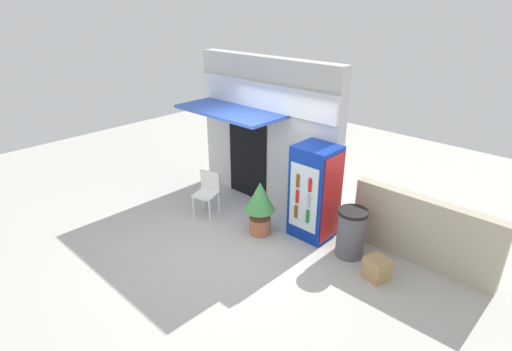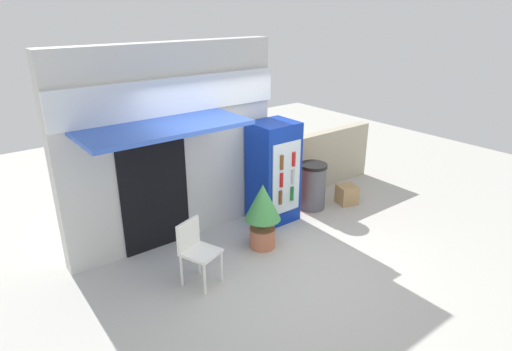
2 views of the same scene
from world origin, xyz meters
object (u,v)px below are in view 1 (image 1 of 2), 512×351
drink_cooler (315,192)px  potted_plant_near_shop (260,203)px  trash_bin (351,233)px  cardboard_box (377,269)px  plastic_chair (208,190)px

drink_cooler → potted_plant_near_shop: drink_cooler is taller
drink_cooler → trash_bin: (0.85, -0.10, -0.44)m
cardboard_box → potted_plant_near_shop: bearing=-173.4°
cardboard_box → trash_bin: bearing=157.3°
trash_bin → plastic_chair: bearing=-166.2°
potted_plant_near_shop → cardboard_box: (2.26, 0.26, -0.45)m
plastic_chair → trash_bin: bearing=13.8°
trash_bin → cardboard_box: 0.75m
drink_cooler → cardboard_box: drink_cooler is taller
drink_cooler → plastic_chair: bearing=-158.2°
drink_cooler → trash_bin: size_ratio=2.03×
drink_cooler → plastic_chair: (-2.03, -0.81, -0.35)m
trash_bin → cardboard_box: (0.66, -0.27, -0.26)m
plastic_chair → cardboard_box: 3.58m
plastic_chair → trash_bin: (2.88, 0.71, -0.10)m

